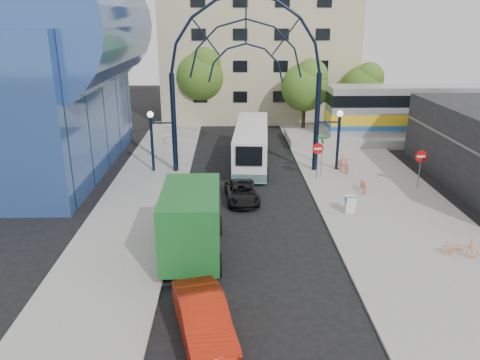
{
  "coord_description": "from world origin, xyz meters",
  "views": [
    {
      "loc": [
        -1.17,
        -18.13,
        10.52
      ],
      "look_at": [
        -0.58,
        6.0,
        2.13
      ],
      "focal_mm": 35.0,
      "sensor_mm": 36.0,
      "label": 1
    }
  ],
  "objects_px": {
    "green_truck": "(193,219)",
    "bike_near_b": "(343,164)",
    "black_suv": "(242,192)",
    "do_not_enter_sign": "(421,160)",
    "stop_sign": "(318,152)",
    "sandwich_board": "(350,203)",
    "gateway_arch": "(246,49)",
    "tree_north_a": "(306,85)",
    "bike_far_a": "(461,248)",
    "tree_north_c": "(364,85)",
    "tree_north_b": "(202,73)",
    "city_bus": "(252,144)",
    "bike_near_a": "(364,185)",
    "red_sedan": "(203,319)",
    "street_name_sign": "(322,148)",
    "train_car": "(470,110)"
  },
  "relations": [
    {
      "from": "street_name_sign",
      "to": "train_car",
      "type": "xyz_separation_m",
      "value": [
        14.8,
        9.4,
        0.77
      ]
    },
    {
      "from": "stop_sign",
      "to": "sandwich_board",
      "type": "bearing_deg",
      "value": -82.43
    },
    {
      "from": "gateway_arch",
      "to": "red_sedan",
      "type": "height_order",
      "value": "gateway_arch"
    },
    {
      "from": "gateway_arch",
      "to": "do_not_enter_sign",
      "type": "bearing_deg",
      "value": -19.99
    },
    {
      "from": "do_not_enter_sign",
      "to": "gateway_arch",
      "type": "bearing_deg",
      "value": 160.01
    },
    {
      "from": "bike_near_a",
      "to": "bike_near_b",
      "type": "relative_size",
      "value": 0.91
    },
    {
      "from": "tree_north_c",
      "to": "bike_far_a",
      "type": "bearing_deg",
      "value": -95.67
    },
    {
      "from": "train_car",
      "to": "bike_far_a",
      "type": "relative_size",
      "value": 16.13
    },
    {
      "from": "city_bus",
      "to": "black_suv",
      "type": "xyz_separation_m",
      "value": [
        -0.95,
        -7.81,
        -0.97
      ]
    },
    {
      "from": "do_not_enter_sign",
      "to": "street_name_sign",
      "type": "relative_size",
      "value": 0.89
    },
    {
      "from": "green_truck",
      "to": "tree_north_a",
      "type": "bearing_deg",
      "value": 68.84
    },
    {
      "from": "bike_near_a",
      "to": "black_suv",
      "type": "bearing_deg",
      "value": -166.25
    },
    {
      "from": "do_not_enter_sign",
      "to": "black_suv",
      "type": "bearing_deg",
      "value": -171.28
    },
    {
      "from": "green_truck",
      "to": "black_suv",
      "type": "relative_size",
      "value": 1.7
    },
    {
      "from": "green_truck",
      "to": "city_bus",
      "type": "bearing_deg",
      "value": 75.85
    },
    {
      "from": "train_car",
      "to": "tree_north_c",
      "type": "xyz_separation_m",
      "value": [
        -7.88,
        5.93,
        1.37
      ]
    },
    {
      "from": "tree_north_b",
      "to": "bike_near_b",
      "type": "relative_size",
      "value": 4.53
    },
    {
      "from": "green_truck",
      "to": "bike_far_a",
      "type": "bearing_deg",
      "value": -4.93
    },
    {
      "from": "tree_north_b",
      "to": "bike_near_a",
      "type": "xyz_separation_m",
      "value": [
        11.2,
        -20.48,
        -4.72
      ]
    },
    {
      "from": "green_truck",
      "to": "bike_near_b",
      "type": "height_order",
      "value": "green_truck"
    },
    {
      "from": "tree_north_c",
      "to": "bike_far_a",
      "type": "relative_size",
      "value": 4.18
    },
    {
      "from": "gateway_arch",
      "to": "green_truck",
      "type": "bearing_deg",
      "value": -103.22
    },
    {
      "from": "tree_north_b",
      "to": "tree_north_c",
      "type": "distance_m",
      "value": 16.15
    },
    {
      "from": "tree_north_a",
      "to": "city_bus",
      "type": "bearing_deg",
      "value": -119.53
    },
    {
      "from": "tree_north_a",
      "to": "stop_sign",
      "type": "bearing_deg",
      "value": -95.42
    },
    {
      "from": "black_suv",
      "to": "gateway_arch",
      "type": "bearing_deg",
      "value": 81.1
    },
    {
      "from": "tree_north_b",
      "to": "green_truck",
      "type": "distance_m",
      "value": 28.43
    },
    {
      "from": "green_truck",
      "to": "bike_far_a",
      "type": "height_order",
      "value": "green_truck"
    },
    {
      "from": "gateway_arch",
      "to": "tree_north_a",
      "type": "height_order",
      "value": "gateway_arch"
    },
    {
      "from": "green_truck",
      "to": "do_not_enter_sign",
      "type": "bearing_deg",
      "value": 30.02
    },
    {
      "from": "tree_north_c",
      "to": "bike_near_a",
      "type": "bearing_deg",
      "value": -104.56
    },
    {
      "from": "do_not_enter_sign",
      "to": "sandwich_board",
      "type": "distance_m",
      "value": 6.85
    },
    {
      "from": "city_bus",
      "to": "bike_near_a",
      "type": "xyz_separation_m",
      "value": [
        6.79,
        -6.61,
        -0.98
      ]
    },
    {
      "from": "sandwich_board",
      "to": "tree_north_c",
      "type": "height_order",
      "value": "tree_north_c"
    },
    {
      "from": "black_suv",
      "to": "red_sedan",
      "type": "distance_m",
      "value": 12.88
    },
    {
      "from": "street_name_sign",
      "to": "bike_near_b",
      "type": "relative_size",
      "value": 1.59
    },
    {
      "from": "do_not_enter_sign",
      "to": "bike_near_b",
      "type": "xyz_separation_m",
      "value": [
        -4.01,
        3.55,
        -1.32
      ]
    },
    {
      "from": "bike_near_a",
      "to": "city_bus",
      "type": "bearing_deg",
      "value": 140.7
    },
    {
      "from": "train_car",
      "to": "street_name_sign",
      "type": "bearing_deg",
      "value": -147.58
    },
    {
      "from": "red_sedan",
      "to": "bike_near_b",
      "type": "distance_m",
      "value": 20.22
    },
    {
      "from": "tree_north_c",
      "to": "red_sedan",
      "type": "distance_m",
      "value": 35.6
    },
    {
      "from": "red_sedan",
      "to": "street_name_sign",
      "type": "bearing_deg",
      "value": 52.69
    },
    {
      "from": "red_sedan",
      "to": "stop_sign",
      "type": "bearing_deg",
      "value": 53.12
    },
    {
      "from": "gateway_arch",
      "to": "bike_far_a",
      "type": "xyz_separation_m",
      "value": [
        9.43,
        -13.17,
        -8.03
      ]
    },
    {
      "from": "gateway_arch",
      "to": "bike_far_a",
      "type": "distance_m",
      "value": 18.08
    },
    {
      "from": "gateway_arch",
      "to": "sandwich_board",
      "type": "distance_m",
      "value": 12.52
    },
    {
      "from": "stop_sign",
      "to": "tree_north_a",
      "type": "bearing_deg",
      "value": 84.58
    },
    {
      "from": "tree_north_a",
      "to": "red_sedan",
      "type": "xyz_separation_m",
      "value": [
        -8.22,
        -30.44,
        -3.86
      ]
    },
    {
      "from": "do_not_enter_sign",
      "to": "tree_north_c",
      "type": "relative_size",
      "value": 0.38
    },
    {
      "from": "do_not_enter_sign",
      "to": "tree_north_a",
      "type": "distance_m",
      "value": 16.86
    }
  ]
}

